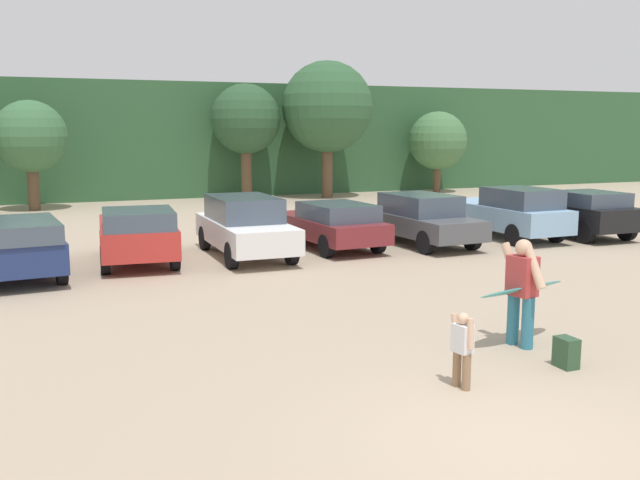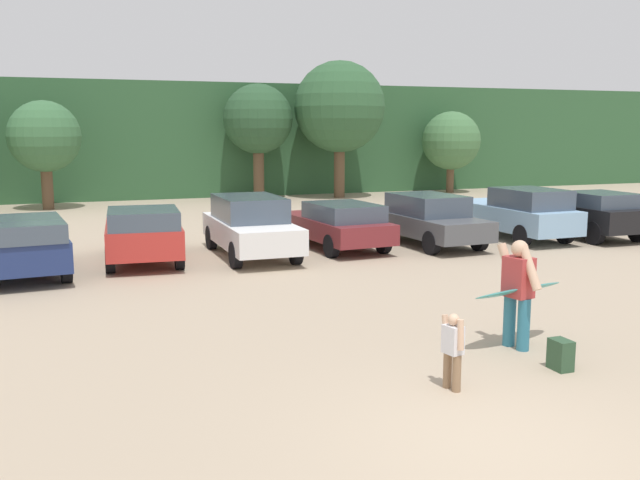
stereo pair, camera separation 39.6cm
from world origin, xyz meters
The scene contains 17 objects.
ground_plane centered at (0.00, 0.00, 0.00)m, with size 120.00×120.00×0.00m, color tan.
hillside_ridge centered at (0.00, 35.00, 2.89)m, with size 108.00×12.00×5.77m, color #2D5633.
tree_ridge_back centered at (-4.83, 26.32, 3.11)m, with size 3.05×3.05×4.67m.
tree_center_left centered at (5.00, 27.67, 3.89)m, with size 3.42×3.42×5.65m.
tree_left centered at (9.00, 26.84, 4.51)m, with size 4.55×4.55×6.81m.
tree_far_right centered at (15.74, 27.33, 2.80)m, with size 3.16×3.16×4.40m.
parked_car_navy centered at (-5.25, 11.63, 0.79)m, with size 2.19×4.66×1.44m.
parked_car_red centered at (-2.39, 12.33, 0.80)m, with size 2.17×4.32×1.49m.
parked_car_white centered at (0.47, 12.29, 0.86)m, with size 1.83×4.64×1.64m.
parked_car_maroon centered at (3.17, 12.61, 0.73)m, with size 2.11×4.49×1.36m.
parked_car_dark_gray centered at (5.95, 12.25, 0.80)m, with size 2.01×4.59×1.52m.
parked_car_sky_blue centered at (9.16, 12.31, 0.84)m, with size 1.90×4.82×1.65m.
parked_car_black centered at (11.52, 11.68, 0.80)m, with size 1.90×4.02×1.50m.
person_adult centered at (2.33, 2.84, 0.99)m, with size 0.40×0.92×1.75m.
person_child centered at (0.42, 1.62, 0.59)m, with size 0.24×0.42×1.05m.
surfboard_teal centered at (2.44, 2.97, 0.91)m, with size 1.97×0.93×0.27m.
backpack_dropped centered at (2.31, 1.75, 0.22)m, with size 0.24×0.34×0.45m.
Camera 1 is at (-4.77, -6.07, 3.47)m, focal length 39.46 mm.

